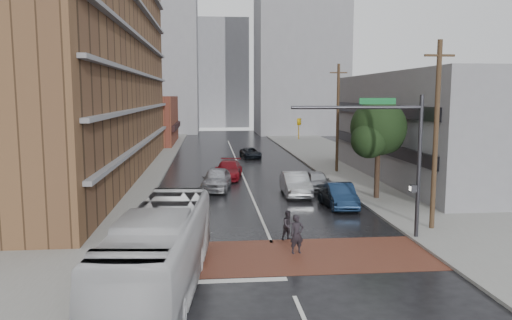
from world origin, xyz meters
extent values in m
plane|color=black|center=(0.00, 0.00, 0.00)|extent=(160.00, 160.00, 0.00)
cube|color=brown|center=(0.00, 0.50, 0.01)|extent=(14.00, 5.00, 0.02)
cube|color=gray|center=(-11.50, 25.00, 0.07)|extent=(9.00, 90.00, 0.15)
cube|color=gray|center=(11.50, 25.00, 0.07)|extent=(9.00, 90.00, 0.15)
cube|color=brown|center=(-14.00, 24.00, 14.00)|extent=(10.00, 44.00, 28.00)
cube|color=brown|center=(-12.00, 54.00, 3.50)|extent=(8.00, 16.00, 7.00)
cube|color=gray|center=(16.50, 20.00, 4.50)|extent=(11.00, 26.00, 9.00)
cube|color=gray|center=(-14.00, 78.00, 16.00)|extent=(18.00, 16.00, 32.00)
cube|color=gray|center=(14.00, 72.00, 18.00)|extent=(16.00, 14.00, 36.00)
cube|color=gray|center=(0.00, 95.00, 12.00)|extent=(12.00, 10.00, 24.00)
cylinder|color=#332319|center=(8.50, 12.00, 2.00)|extent=(0.36, 0.36, 4.00)
sphere|color=black|center=(8.50, 12.00, 5.00)|extent=(3.80, 3.80, 3.80)
sphere|color=black|center=(7.60, 11.20, 4.20)|extent=(2.40, 2.40, 2.40)
sphere|color=black|center=(9.30, 12.80, 4.40)|extent=(2.60, 2.60, 2.60)
cylinder|color=#2D2D33|center=(7.30, 2.50, 3.60)|extent=(0.20, 0.20, 7.20)
cylinder|color=#2D2D33|center=(4.10, 2.50, 6.60)|extent=(6.40, 0.16, 0.16)
imported|color=gold|center=(1.30, 2.50, 5.60)|extent=(0.20, 0.16, 1.00)
cube|color=#0C5926|center=(5.10, 2.50, 6.90)|extent=(1.80, 0.05, 0.30)
cube|color=#2D2D33|center=(7.05, 2.50, 2.60)|extent=(0.30, 0.30, 0.35)
cylinder|color=#473321|center=(8.80, 4.00, 5.00)|extent=(0.26, 0.26, 10.00)
cube|color=#473321|center=(8.80, 4.00, 9.20)|extent=(1.60, 0.12, 0.12)
cylinder|color=#473321|center=(8.80, 24.00, 5.00)|extent=(0.26, 0.26, 10.00)
cube|color=#473321|center=(8.80, 24.00, 9.20)|extent=(1.60, 0.12, 0.12)
imported|color=silver|center=(-4.81, -3.09, 1.55)|extent=(3.62, 11.33, 3.10)
imported|color=black|center=(0.94, 0.83, 0.90)|extent=(0.75, 0.59, 1.80)
imported|color=black|center=(0.90, 3.00, 0.74)|extent=(0.88, 0.79, 1.49)
imported|color=#A0A1A8|center=(-2.47, 16.55, 0.84)|extent=(2.64, 5.16, 1.68)
imported|color=#B5B8BD|center=(3.17, 13.97, 0.83)|extent=(1.84, 5.06, 1.66)
imported|color=maroon|center=(-1.36, 21.71, 0.77)|extent=(2.86, 5.57, 1.55)
imported|color=black|center=(1.74, 35.72, 0.59)|extent=(2.46, 4.43, 1.17)
imported|color=#122542|center=(5.43, 10.00, 0.76)|extent=(1.94, 4.72, 1.52)
imported|color=black|center=(5.24, 10.00, 0.60)|extent=(2.18, 4.29, 1.19)
imported|color=#9FA1A6|center=(5.20, 16.00, 0.70)|extent=(1.90, 4.22, 1.41)
camera|label=1|loc=(-2.99, -20.94, 7.19)|focal=35.00mm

